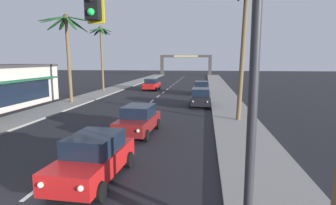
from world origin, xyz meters
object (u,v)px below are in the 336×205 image
town_gateway_arch (186,62)px  sedan_third_in_queue (138,120)px  palm_left_third (67,37)px  sedan_oncoming_far (152,84)px  traffic_signal_mast (100,26)px  sedan_parked_mid_kerb (201,88)px  palm_right_second (245,20)px  sedan_lead_at_stop_bar (94,157)px  sedan_parked_nearest_kerb (201,97)px  palm_left_farthest (101,43)px

town_gateway_arch → sedan_third_in_queue: bearing=-88.5°
palm_left_third → sedan_oncoming_far: bearing=66.6°
sedan_third_in_queue → traffic_signal_mast: bearing=-81.5°
sedan_oncoming_far → sedan_parked_mid_kerb: bearing=-30.8°
palm_right_second → sedan_third_in_queue: bearing=-147.0°
sedan_oncoming_far → sedan_third_in_queue: bearing=-81.0°
sedan_lead_at_stop_bar → sedan_third_in_queue: (0.08, 6.52, 0.00)m
sedan_oncoming_far → sedan_parked_nearest_kerb: size_ratio=1.01×
palm_left_farthest → palm_right_second: size_ratio=0.91×
sedan_third_in_queue → sedan_parked_mid_kerb: same height
palm_left_farthest → town_gateway_arch: (8.39, 43.86, -2.84)m
sedan_lead_at_stop_bar → palm_right_second: bearing=58.7°
sedan_lead_at_stop_bar → town_gateway_arch: 71.49m
palm_left_farthest → sedan_lead_at_stop_bar: bearing=-70.0°
traffic_signal_mast → town_gateway_arch: size_ratio=0.76×
traffic_signal_mast → sedan_oncoming_far: size_ratio=2.48×
traffic_signal_mast → town_gateway_arch: 74.29m
sedan_parked_mid_kerb → palm_left_third: size_ratio=0.51×
palm_left_third → town_gateway_arch: size_ratio=0.60×
sedan_oncoming_far → sedan_parked_nearest_kerb: same height
sedan_third_in_queue → palm_left_third: size_ratio=0.52×
sedan_third_in_queue → sedan_oncoming_far: (-3.80, 24.00, 0.00)m
traffic_signal_mast → town_gateway_arch: bearing=92.4°
palm_left_third → palm_right_second: size_ratio=0.90×
sedan_oncoming_far → sedan_parked_mid_kerb: same height
palm_right_second → sedan_parked_nearest_kerb: bearing=115.1°
traffic_signal_mast → palm_right_second: (5.05, 13.51, 1.86)m
sedan_oncoming_far → sedan_parked_nearest_kerb: 15.32m
sedan_parked_mid_kerb → palm_left_farthest: palm_left_farthest is taller
palm_left_third → town_gateway_arch: (7.90, 54.31, -2.78)m
sedan_parked_nearest_kerb → sedan_third_in_queue: bearing=-108.3°
traffic_signal_mast → sedan_parked_mid_kerb: traffic_signal_mast is taller
palm_left_farthest → palm_right_second: bearing=-45.5°
sedan_lead_at_stop_bar → sedan_oncoming_far: (-3.73, 30.53, 0.00)m
sedan_parked_mid_kerb → palm_left_third: palm_left_third is taller
sedan_third_in_queue → sedan_parked_nearest_kerb: same height
sedan_parked_mid_kerb → town_gateway_arch: 45.57m
sedan_parked_nearest_kerb → palm_right_second: 9.30m
sedan_parked_nearest_kerb → palm_right_second: palm_right_second is taller
palm_left_third → town_gateway_arch: palm_left_third is taller
traffic_signal_mast → sedan_lead_at_stop_bar: bearing=117.9°
traffic_signal_mast → sedan_parked_mid_kerb: size_ratio=2.50×
sedan_lead_at_stop_bar → sedan_oncoming_far: same height
sedan_parked_mid_kerb → palm_left_third: 16.89m
traffic_signal_mast → sedan_parked_nearest_kerb: 20.40m
traffic_signal_mast → palm_right_second: bearing=69.5°
palm_left_farthest → town_gateway_arch: size_ratio=0.60×
sedan_third_in_queue → palm_left_farthest: (-10.10, 21.03, 5.79)m
sedan_lead_at_stop_bar → palm_right_second: (6.52, 10.71, 6.12)m
sedan_lead_at_stop_bar → town_gateway_arch: bearing=91.3°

